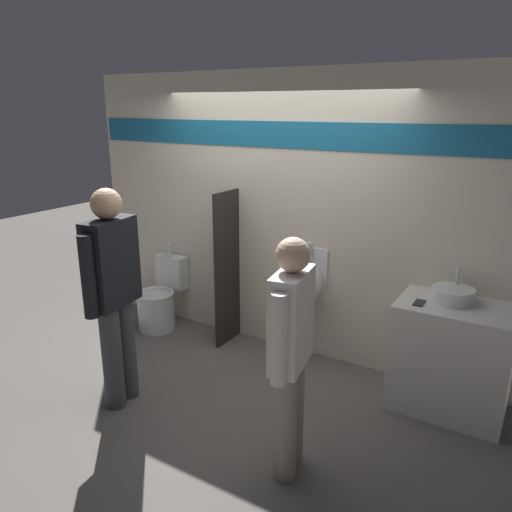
% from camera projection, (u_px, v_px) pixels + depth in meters
% --- Properties ---
extents(ground_plane, '(16.00, 16.00, 0.00)m').
position_uv_depth(ground_plane, '(247.00, 366.00, 4.74)').
color(ground_plane, '#5B5651').
extents(display_wall, '(4.47, 0.07, 2.70)m').
position_uv_depth(display_wall, '(279.00, 214.00, 4.83)').
color(display_wall, beige).
rests_on(display_wall, ground_plane).
extents(sink_counter, '(0.87, 0.58, 0.90)m').
position_uv_depth(sink_counter, '(451.00, 358.00, 3.96)').
color(sink_counter, silver).
rests_on(sink_counter, ground_plane).
extents(sink_basin, '(0.32, 0.32, 0.25)m').
position_uv_depth(sink_basin, '(453.00, 295.00, 3.89)').
color(sink_basin, silver).
rests_on(sink_basin, sink_counter).
extents(cell_phone, '(0.07, 0.14, 0.01)m').
position_uv_depth(cell_phone, '(419.00, 303.00, 3.86)').
color(cell_phone, '#232328').
rests_on(cell_phone, sink_counter).
extents(divider_near_counter, '(0.03, 0.41, 1.58)m').
position_uv_depth(divider_near_counter, '(227.00, 269.00, 5.04)').
color(divider_near_counter, '#28231E').
rests_on(divider_near_counter, ground_plane).
extents(urinal_near_counter, '(0.36, 0.29, 1.15)m').
position_uv_depth(urinal_near_counter, '(305.00, 283.00, 4.68)').
color(urinal_near_counter, silver).
rests_on(urinal_near_counter, ground_plane).
extents(toilet, '(0.41, 0.57, 0.92)m').
position_uv_depth(toilet, '(160.00, 301.00, 5.50)').
color(toilet, silver).
rests_on(toilet, ground_plane).
extents(person_in_vest, '(0.26, 0.62, 1.79)m').
position_uv_depth(person_in_vest, '(114.00, 290.00, 3.91)').
color(person_in_vest, '#3D3D42').
rests_on(person_in_vest, ground_plane).
extents(person_with_lanyard, '(0.25, 0.56, 1.63)m').
position_uv_depth(person_with_lanyard, '(291.00, 349.00, 3.15)').
color(person_with_lanyard, gray).
rests_on(person_with_lanyard, ground_plane).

